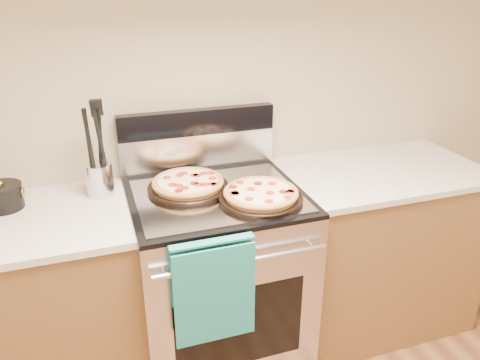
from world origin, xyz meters
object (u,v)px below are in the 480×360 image
object	(u,v)px
utensil_crock	(100,179)
pepperoni_pizza_back	(188,184)
range_body	(218,281)
pepperoni_pizza_front	(261,195)
saucepan	(3,198)

from	to	relation	value
utensil_crock	pepperoni_pizza_back	bearing A→B (deg)	-15.34
range_body	pepperoni_pizza_front	xyz separation A→B (m)	(0.16, -0.13, 0.50)
pepperoni_pizza_front	utensil_crock	xyz separation A→B (m)	(-0.64, 0.31, 0.03)
range_body	saucepan	world-z (taller)	saucepan
saucepan	pepperoni_pizza_front	bearing A→B (deg)	-16.04
range_body	pepperoni_pizza_back	xyz separation A→B (m)	(-0.11, 0.07, 0.50)
range_body	utensil_crock	world-z (taller)	utensil_crock
saucepan	pepperoni_pizza_back	bearing A→B (deg)	-6.88
range_body	pepperoni_pizza_back	bearing A→B (deg)	147.19
pepperoni_pizza_front	utensil_crock	bearing A→B (deg)	154.43
saucepan	utensil_crock	bearing A→B (deg)	1.45
pepperoni_pizza_back	pepperoni_pizza_front	xyz separation A→B (m)	(0.27, -0.20, -0.00)
range_body	saucepan	size ratio (longest dim) A/B	5.77
utensil_crock	range_body	bearing A→B (deg)	-19.71
pepperoni_pizza_back	pepperoni_pizza_front	distance (m)	0.34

